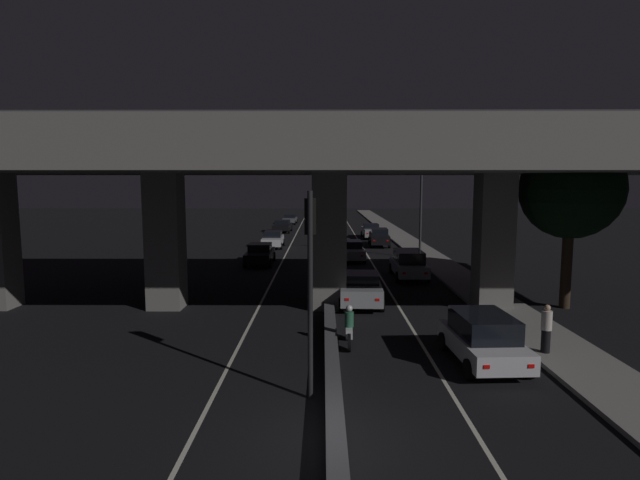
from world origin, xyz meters
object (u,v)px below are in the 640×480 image
car_silver_second (360,288)px  car_black_fifth (379,237)px  car_white_lead (483,338)px  car_silver_third (409,264)px  car_grey_fourth_oncoming (290,219)px  pedestrian_on_sidewalk (546,329)px  car_silver_fourth (350,250)px  car_silver_sixth (371,231)px  car_black_lead_oncoming (260,254)px  traffic_light_left_of_median (310,259)px  street_lamp (416,201)px  motorcycle_white_filtering_near (349,329)px  car_white_second_oncoming (273,239)px  car_black_third_oncoming (282,226)px

car_silver_second → car_black_fifth: bearing=-6.5°
car_white_lead → car_silver_third: (0.07, 14.48, 0.04)m
car_grey_fourth_oncoming → pedestrian_on_sidewalk: bearing=15.0°
car_silver_fourth → car_silver_sixth: 14.95m
car_silver_third → car_black_lead_oncoming: bearing=63.0°
car_silver_sixth → car_silver_third: bearing=179.8°
traffic_light_left_of_median → car_grey_fourth_oncoming: bearing=94.3°
street_lamp → motorcycle_white_filtering_near: bearing=-106.5°
car_white_lead → pedestrian_on_sidewalk: pedestrian_on_sidewalk is taller
traffic_light_left_of_median → car_silver_second: (2.14, 10.52, -3.02)m
car_silver_second → car_silver_sixth: (3.21, 28.20, -0.01)m
traffic_light_left_of_median → car_silver_sixth: traffic_light_left_of_median is taller
traffic_light_left_of_median → car_white_second_oncoming: 31.80m
car_white_second_oncoming → car_silver_sixth: bearing=127.0°
car_silver_third → car_black_third_oncoming: car_silver_third is taller
car_black_lead_oncoming → car_grey_fourth_oncoming: bearing=179.6°
car_silver_fourth → car_black_fifth: 8.95m
car_silver_fourth → car_white_second_oncoming: car_silver_fourth is taller
car_black_lead_oncoming → car_white_second_oncoming: size_ratio=1.07×
traffic_light_left_of_median → street_lamp: 26.24m
car_white_lead → car_black_lead_oncoming: bearing=23.5°
car_grey_fourth_oncoming → car_silver_sixth: bearing=30.7°
street_lamp → car_silver_fourth: size_ratio=1.53×
street_lamp → car_white_lead: street_lamp is taller
pedestrian_on_sidewalk → car_silver_sixth: bearing=94.0°
car_black_fifth → car_silver_sixth: size_ratio=1.08×
car_silver_second → car_silver_fourth: car_silver_second is taller
car_silver_third → pedestrian_on_sidewalk: pedestrian_on_sidewalk is taller
car_silver_second → car_grey_fourth_oncoming: (-6.40, 45.99, -0.07)m
car_silver_second → car_black_fifth: (3.36, 21.93, 0.06)m
traffic_light_left_of_median → car_silver_sixth: (5.35, 38.72, -3.03)m
car_silver_second → car_black_lead_oncoming: size_ratio=0.99×
car_silver_second → pedestrian_on_sidewalk: bearing=-139.9°
pedestrian_on_sidewalk → car_grey_fourth_oncoming: bearing=102.8°
traffic_light_left_of_median → car_silver_third: (5.58, 17.08, -2.92)m
car_silver_sixth → traffic_light_left_of_median: bearing=171.3°
traffic_light_left_of_median → car_black_third_oncoming: bearing=95.6°
street_lamp → car_silver_second: street_lamp is taller
car_white_lead → car_silver_fourth: size_ratio=0.85×
car_white_lead → car_silver_fourth: (-3.14, 21.46, -0.10)m
car_black_lead_oncoming → pedestrian_on_sidewalk: bearing=31.8°
car_black_third_oncoming → car_silver_fourth: bearing=20.4°
car_silver_fourth → car_black_lead_oncoming: (-6.52, -1.95, 0.01)m
car_silver_third → motorcycle_white_filtering_near: (-4.31, -12.77, -0.26)m
street_lamp → car_silver_fourth: (-5.07, -1.09, -3.65)m
car_silver_fourth → car_white_second_oncoming: 9.80m
car_black_third_oncoming → car_grey_fourth_oncoming: size_ratio=1.03×
street_lamp → car_silver_third: (-1.86, -8.08, -3.52)m
car_white_lead → car_black_third_oncoming: car_white_lead is taller
motorcycle_white_filtering_near → car_grey_fourth_oncoming: bearing=8.3°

